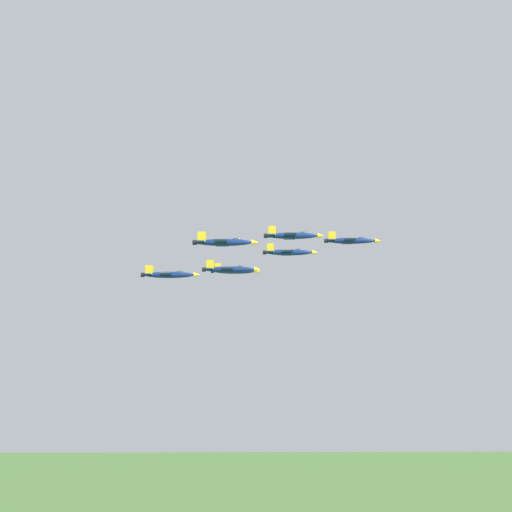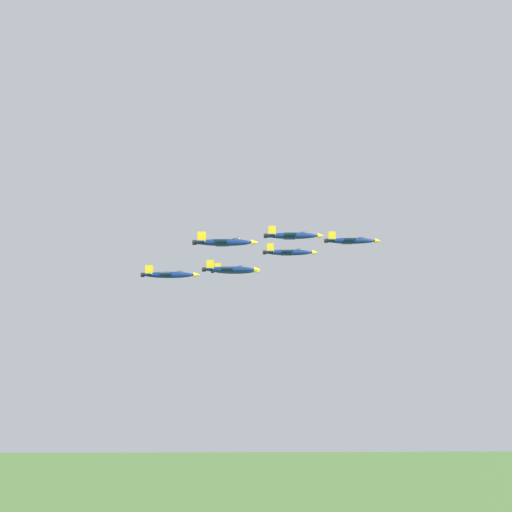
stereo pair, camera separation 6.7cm
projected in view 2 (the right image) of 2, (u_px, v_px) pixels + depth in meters
jet_lead at (351, 241)px, 177.64m from camera, size 13.90×8.43×2.93m
jet_left_wingman at (289, 252)px, 190.19m from camera, size 14.54×8.80×3.06m
jet_right_wingman at (293, 235)px, 165.24m from camera, size 13.77×8.35×2.90m
jet_left_outer at (235, 271)px, 202.36m from camera, size 13.87×8.42×2.92m
jet_right_outer at (224, 242)px, 152.42m from camera, size 13.94×8.45×2.93m
jet_slot_rear at (230, 269)px, 176.98m from camera, size 14.32×8.70×3.01m
jet_trailing at (169, 275)px, 176.99m from camera, size 14.52×8.81×3.06m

